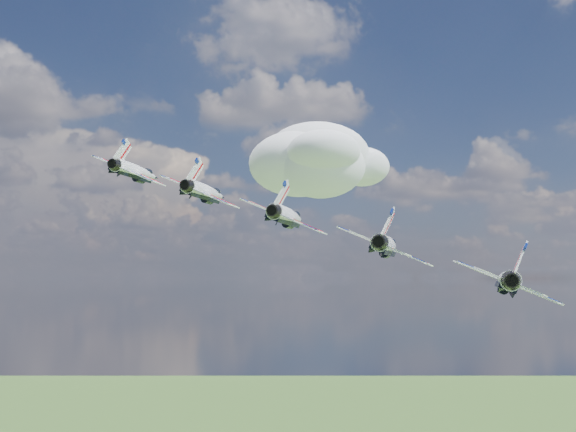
{
  "coord_description": "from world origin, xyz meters",
  "views": [
    {
      "loc": [
        -18.3,
        -69.85,
        134.63
      ],
      "look_at": [
        -6.29,
        6.72,
        141.35
      ],
      "focal_mm": 45.0,
      "sensor_mm": 36.0,
      "label": 1
    }
  ],
  "objects": [
    {
      "name": "jet_0",
      "position": [
        -23.29,
        23.29,
        148.25
      ],
      "size": [
        14.52,
        16.39,
        7.3
      ],
      "primitive_type": null,
      "rotation": [
        0.0,
        0.4,
        -0.4
      ],
      "color": "white"
    },
    {
      "name": "jet_2",
      "position": [
        -6.29,
        6.72,
        141.35
      ],
      "size": [
        14.52,
        16.39,
        7.3
      ],
      "primitive_type": null,
      "rotation": [
        0.0,
        0.4,
        -0.4
      ],
      "color": "silver"
    },
    {
      "name": "jet_4",
      "position": [
        10.71,
        -9.85,
        134.44
      ],
      "size": [
        14.52,
        16.39,
        7.3
      ],
      "primitive_type": null,
      "rotation": [
        0.0,
        0.4,
        -0.4
      ],
      "color": "white"
    },
    {
      "name": "cloud_far",
      "position": [
        56.69,
        229.49,
        184.39
      ],
      "size": [
        69.38,
        54.51,
        27.26
      ],
      "primitive_type": "ellipsoid",
      "color": "white"
    },
    {
      "name": "jet_3",
      "position": [
        2.21,
        -1.57,
        137.89
      ],
      "size": [
        14.52,
        16.39,
        7.3
      ],
      "primitive_type": null,
      "rotation": [
        0.0,
        0.4,
        -0.4
      ],
      "color": "white"
    },
    {
      "name": "jet_1",
      "position": [
        -14.79,
        15.0,
        144.8
      ],
      "size": [
        14.52,
        16.39,
        7.3
      ],
      "primitive_type": null,
      "rotation": [
        0.0,
        0.4,
        -0.4
      ],
      "color": "white"
    }
  ]
}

